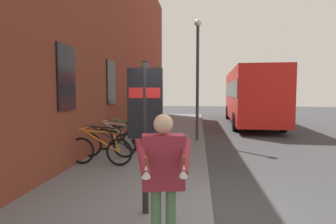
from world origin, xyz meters
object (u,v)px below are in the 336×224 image
object	(u,v)px
bicycle_end_of_row	(107,144)
pedestrian_near_bus	(152,110)
pedestrian_by_facade	(144,115)
street_lamp	(198,69)
tourist_with_hotdogs	(163,170)
city_bus	(250,94)
transit_info_sign	(145,113)
bicycle_leaning_wall	(126,135)
bicycle_nearest_sign	(118,139)
bicycle_far_end	(101,150)

from	to	relation	value
bicycle_end_of_row	pedestrian_near_bus	xyz separation A→B (m)	(4.45, -0.57, 0.71)
pedestrian_by_facade	street_lamp	distance (m)	2.86
bicycle_end_of_row	tourist_with_hotdogs	distance (m)	5.35
pedestrian_by_facade	city_bus	bearing A→B (deg)	-33.59
bicycle_end_of_row	street_lamp	size ratio (longest dim) A/B	0.37
tourist_with_hotdogs	street_lamp	xyz separation A→B (m)	(8.12, -0.34, 1.82)
street_lamp	transit_info_sign	bearing A→B (deg)	173.63
bicycle_leaning_wall	tourist_with_hotdogs	bearing A→B (deg)	-161.72
bicycle_nearest_sign	transit_info_sign	distance (m)	5.09
bicycle_nearest_sign	city_bus	xyz separation A→B (m)	(9.20, -5.87, 1.41)
bicycle_far_end	transit_info_sign	size ratio (longest dim) A/B	0.74
city_bus	tourist_with_hotdogs	distance (m)	15.44
bicycle_end_of_row	tourist_with_hotdogs	bearing A→B (deg)	-154.62
city_bus	pedestrian_near_bus	bearing A→B (deg)	137.03
bicycle_nearest_sign	pedestrian_near_bus	world-z (taller)	pedestrian_near_bus
bicycle_nearest_sign	transit_info_sign	bearing A→B (deg)	-158.70
bicycle_leaning_wall	street_lamp	bearing A→B (deg)	-58.28
city_bus	pedestrian_near_bus	xyz separation A→B (m)	(-5.74, 5.35, -0.70)
pedestrian_by_facade	bicycle_far_end	bearing A→B (deg)	169.92
bicycle_end_of_row	bicycle_nearest_sign	size ratio (longest dim) A/B	1.00
pedestrian_by_facade	tourist_with_hotdogs	bearing A→B (deg)	-167.08
bicycle_end_of_row	transit_info_sign	xyz separation A→B (m)	(-3.62, -1.84, 1.21)
bicycle_leaning_wall	tourist_with_hotdogs	distance (m)	6.95
bicycle_nearest_sign	street_lamp	world-z (taller)	street_lamp
bicycle_far_end	bicycle_leaning_wall	bearing A→B (deg)	-0.15
bicycle_end_of_row	bicycle_leaning_wall	size ratio (longest dim) A/B	1.03
bicycle_far_end	bicycle_end_of_row	xyz separation A→B (m)	(0.86, 0.10, 0.00)
bicycle_leaning_wall	pedestrian_near_bus	distance (m)	2.80
bicycle_nearest_sign	pedestrian_near_bus	xyz separation A→B (m)	(3.46, -0.52, 0.71)
pedestrian_near_bus	street_lamp	distance (m)	2.92
bicycle_far_end	bicycle_nearest_sign	distance (m)	1.85
bicycle_end_of_row	bicycle_leaning_wall	bearing A→B (deg)	-3.40
transit_info_sign	street_lamp	world-z (taller)	street_lamp
bicycle_nearest_sign	bicycle_far_end	bearing A→B (deg)	-178.28
bicycle_leaning_wall	city_bus	size ratio (longest dim) A/B	0.16
transit_info_sign	pedestrian_by_facade	size ratio (longest dim) A/B	1.38
transit_info_sign	bicycle_nearest_sign	bearing A→B (deg)	21.30
bicycle_end_of_row	tourist_with_hotdogs	world-z (taller)	tourist_with_hotdogs
bicycle_far_end	bicycle_leaning_wall	distance (m)	2.63
bicycle_far_end	transit_info_sign	xyz separation A→B (m)	(-2.76, -1.74, 1.21)
bicycle_nearest_sign	tourist_with_hotdogs	xyz separation A→B (m)	(-5.79, -2.23, 0.65)
bicycle_leaning_wall	bicycle_far_end	bearing A→B (deg)	179.85
tourist_with_hotdogs	street_lamp	world-z (taller)	street_lamp
bicycle_end_of_row	transit_info_sign	size ratio (longest dim) A/B	0.74
bicycle_end_of_row	pedestrian_by_facade	bearing A→B (deg)	-16.09
bicycle_end_of_row	city_bus	size ratio (longest dim) A/B	0.17
bicycle_end_of_row	street_lamp	bearing A→B (deg)	-38.18
pedestrian_by_facade	street_lamp	size ratio (longest dim) A/B	0.37
bicycle_leaning_wall	bicycle_end_of_row	bearing A→B (deg)	176.60
bicycle_far_end	transit_info_sign	distance (m)	3.48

